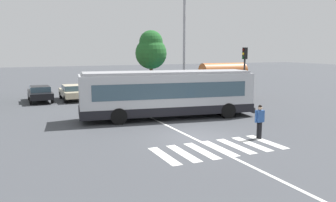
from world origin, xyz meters
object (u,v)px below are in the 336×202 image
object	(u,v)px
parked_car_black	(40,93)
traffic_light_far_corner	(244,67)
parked_car_teal	(156,87)
bus_stop_shelter	(223,72)
twin_arm_street_lamp	(184,35)
pedestrian_crossing_street	(260,120)
parked_car_red	(128,88)
city_transit_bus	(167,94)
parked_car_blue	(180,86)
parked_car_charcoal	(101,90)
background_tree_right	(151,50)
parked_car_champagne	(72,92)

from	to	relation	value
parked_car_black	traffic_light_far_corner	distance (m)	17.32
parked_car_teal	bus_stop_shelter	distance (m)	6.93
twin_arm_street_lamp	bus_stop_shelter	bearing A→B (deg)	15.01
pedestrian_crossing_street	parked_car_red	world-z (taller)	pedestrian_crossing_street
city_transit_bus	parked_car_red	size ratio (longest dim) A/B	2.55
parked_car_red	parked_car_teal	world-z (taller)	same
city_transit_bus	bus_stop_shelter	world-z (taller)	bus_stop_shelter
parked_car_black	parked_car_blue	xyz separation A→B (m)	(13.29, -0.28, 0.00)
pedestrian_crossing_street	bus_stop_shelter	distance (m)	14.43
parked_car_charcoal	bus_stop_shelter	size ratio (longest dim) A/B	1.03
city_transit_bus	background_tree_right	bearing A→B (deg)	72.90
city_transit_bus	pedestrian_crossing_street	bearing A→B (deg)	-73.31
traffic_light_far_corner	parked_car_black	bearing A→B (deg)	147.87
twin_arm_street_lamp	background_tree_right	bearing A→B (deg)	87.94
parked_car_blue	background_tree_right	world-z (taller)	background_tree_right
parked_car_red	parked_car_blue	world-z (taller)	same
parked_car_champagne	parked_car_charcoal	distance (m)	2.60
twin_arm_street_lamp	background_tree_right	world-z (taller)	twin_arm_street_lamp
parked_car_charcoal	pedestrian_crossing_street	bearing A→B (deg)	-77.89
pedestrian_crossing_street	parked_car_blue	bearing A→B (deg)	76.48
parked_car_blue	parked_car_black	bearing A→B (deg)	178.77
parked_car_teal	traffic_light_far_corner	xyz separation A→B (m)	(3.76, -9.17, 2.33)
parked_car_champagne	bus_stop_shelter	xyz separation A→B (m)	(12.67, -4.62, 1.65)
parked_car_black	bus_stop_shelter	distance (m)	16.20
parked_car_black	parked_car_red	xyz separation A→B (m)	(7.94, 0.01, 0.00)
pedestrian_crossing_street	traffic_light_far_corner	xyz separation A→B (m)	(5.45, 8.68, 2.13)
parked_car_blue	background_tree_right	size ratio (longest dim) A/B	0.72
pedestrian_crossing_street	parked_car_teal	xyz separation A→B (m)	(1.69, 17.85, -0.20)
background_tree_right	parked_car_charcoal	bearing A→B (deg)	-160.67
parked_car_red	parked_car_black	bearing A→B (deg)	-179.94
parked_car_champagne	twin_arm_street_lamp	bearing A→B (deg)	-35.97
parked_car_red	bus_stop_shelter	bearing A→B (deg)	-33.46
pedestrian_crossing_street	parked_car_charcoal	distance (m)	18.11
parked_car_red	parked_car_blue	xyz separation A→B (m)	(5.36, -0.29, 0.00)
parked_car_charcoal	traffic_light_far_corner	size ratio (longest dim) A/B	0.98
city_transit_bus	parked_car_red	distance (m)	11.13
parked_car_charcoal	background_tree_right	world-z (taller)	background_tree_right
parked_car_black	background_tree_right	world-z (taller)	background_tree_right
parked_car_charcoal	twin_arm_street_lamp	size ratio (longest dim) A/B	0.49
parked_car_champagne	parked_car_red	size ratio (longest dim) A/B	0.99
city_transit_bus	parked_car_champagne	world-z (taller)	city_transit_bus
pedestrian_crossing_street	parked_car_black	world-z (taller)	pedestrian_crossing_street
parked_car_black	bus_stop_shelter	size ratio (longest dim) A/B	1.02
city_transit_bus	traffic_light_far_corner	world-z (taller)	traffic_light_far_corner
parked_car_blue	bus_stop_shelter	distance (m)	5.31
twin_arm_street_lamp	parked_car_black	bearing A→B (deg)	150.34
parked_car_teal	twin_arm_street_lamp	xyz separation A→B (m)	(-0.02, -6.17, 4.86)
parked_car_black	twin_arm_street_lamp	xyz separation A→B (m)	(10.75, -6.12, 4.86)
pedestrian_crossing_street	parked_car_charcoal	size ratio (longest dim) A/B	0.38
parked_car_blue	parked_car_champagne	bearing A→B (deg)	179.92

